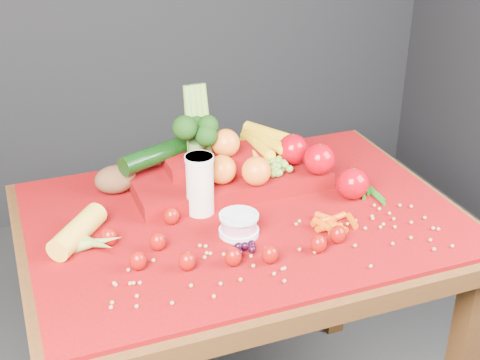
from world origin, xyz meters
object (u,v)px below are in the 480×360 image
object	(u,v)px
table	(243,250)
yogurt_bowl	(239,224)
milk_glass	(200,183)
produce_mound	(239,165)

from	to	relation	value
table	yogurt_bowl	distance (m)	0.16
milk_glass	produce_mound	size ratio (longest dim) A/B	0.26
yogurt_bowl	produce_mound	world-z (taller)	produce_mound
milk_glass	yogurt_bowl	world-z (taller)	milk_glass
yogurt_bowl	produce_mound	xyz separation A→B (m)	(0.09, 0.23, 0.03)
table	produce_mound	xyz separation A→B (m)	(0.05, 0.15, 0.17)
milk_glass	produce_mound	xyz separation A→B (m)	(0.14, 0.10, -0.02)
milk_glass	table	bearing A→B (deg)	-27.76
table	milk_glass	distance (m)	0.22
milk_glass	produce_mound	distance (m)	0.18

